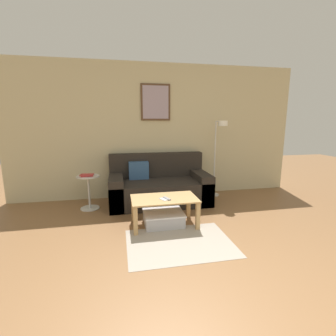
{
  "coord_description": "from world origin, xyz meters",
  "views": [
    {
      "loc": [
        -0.75,
        -1.15,
        1.5
      ],
      "look_at": [
        -0.1,
        2.06,
        0.85
      ],
      "focal_mm": 26.0,
      "sensor_mm": 36.0,
      "label": 1
    }
  ],
  "objects_px": {
    "floor_lamp": "(219,148)",
    "book_stack": "(87,175)",
    "remote_control": "(167,199)",
    "cell_phone": "(163,199)",
    "storage_bin": "(163,218)",
    "side_table": "(89,189)",
    "coffee_table": "(164,203)",
    "couch": "(159,187)"
  },
  "relations": [
    {
      "from": "floor_lamp",
      "to": "book_stack",
      "type": "bearing_deg",
      "value": -176.48
    },
    {
      "from": "remote_control",
      "to": "cell_phone",
      "type": "relative_size",
      "value": 1.07
    },
    {
      "from": "storage_bin",
      "to": "remote_control",
      "type": "bearing_deg",
      "value": -68.98
    },
    {
      "from": "floor_lamp",
      "to": "side_table",
      "type": "distance_m",
      "value": 2.46
    },
    {
      "from": "coffee_table",
      "to": "remote_control",
      "type": "distance_m",
      "value": 0.11
    },
    {
      "from": "storage_bin",
      "to": "cell_phone",
      "type": "xyz_separation_m",
      "value": [
        -0.02,
        -0.09,
        0.32
      ]
    },
    {
      "from": "book_stack",
      "to": "cell_phone",
      "type": "bearing_deg",
      "value": -40.59
    },
    {
      "from": "coffee_table",
      "to": "book_stack",
      "type": "height_order",
      "value": "book_stack"
    },
    {
      "from": "couch",
      "to": "storage_bin",
      "type": "height_order",
      "value": "couch"
    },
    {
      "from": "remote_control",
      "to": "coffee_table",
      "type": "bearing_deg",
      "value": 87.66
    },
    {
      "from": "couch",
      "to": "remote_control",
      "type": "height_order",
      "value": "couch"
    },
    {
      "from": "couch",
      "to": "storage_bin",
      "type": "bearing_deg",
      "value": -95.54
    },
    {
      "from": "storage_bin",
      "to": "side_table",
      "type": "height_order",
      "value": "side_table"
    },
    {
      "from": "coffee_table",
      "to": "storage_bin",
      "type": "xyz_separation_m",
      "value": [
        -0.01,
        0.02,
        -0.24
      ]
    },
    {
      "from": "couch",
      "to": "floor_lamp",
      "type": "height_order",
      "value": "floor_lamp"
    },
    {
      "from": "couch",
      "to": "floor_lamp",
      "type": "xyz_separation_m",
      "value": [
        1.15,
        0.02,
        0.69
      ]
    },
    {
      "from": "coffee_table",
      "to": "book_stack",
      "type": "bearing_deg",
      "value": 142.29
    },
    {
      "from": "couch",
      "to": "storage_bin",
      "type": "relative_size",
      "value": 3.1
    },
    {
      "from": "couch",
      "to": "floor_lamp",
      "type": "bearing_deg",
      "value": 0.93
    },
    {
      "from": "book_stack",
      "to": "remote_control",
      "type": "bearing_deg",
      "value": -39.17
    },
    {
      "from": "floor_lamp",
      "to": "cell_phone",
      "type": "relative_size",
      "value": 10.62
    },
    {
      "from": "couch",
      "to": "storage_bin",
      "type": "distance_m",
      "value": 1.02
    },
    {
      "from": "floor_lamp",
      "to": "side_table",
      "type": "height_order",
      "value": "floor_lamp"
    },
    {
      "from": "couch",
      "to": "cell_phone",
      "type": "distance_m",
      "value": 1.1
    },
    {
      "from": "storage_bin",
      "to": "cell_phone",
      "type": "distance_m",
      "value": 0.33
    },
    {
      "from": "side_table",
      "to": "cell_phone",
      "type": "distance_m",
      "value": 1.48
    },
    {
      "from": "couch",
      "to": "cell_phone",
      "type": "height_order",
      "value": "couch"
    },
    {
      "from": "floor_lamp",
      "to": "remote_control",
      "type": "distance_m",
      "value": 1.74
    },
    {
      "from": "cell_phone",
      "to": "side_table",
      "type": "bearing_deg",
      "value": 114.33
    },
    {
      "from": "storage_bin",
      "to": "floor_lamp",
      "type": "height_order",
      "value": "floor_lamp"
    },
    {
      "from": "coffee_table",
      "to": "storage_bin",
      "type": "height_order",
      "value": "coffee_table"
    },
    {
      "from": "floor_lamp",
      "to": "coffee_table",
      "type": "bearing_deg",
      "value": -140.23
    },
    {
      "from": "coffee_table",
      "to": "remote_control",
      "type": "height_order",
      "value": "remote_control"
    },
    {
      "from": "floor_lamp",
      "to": "remote_control",
      "type": "height_order",
      "value": "floor_lamp"
    },
    {
      "from": "remote_control",
      "to": "side_table",
      "type": "bearing_deg",
      "value": 117.26
    },
    {
      "from": "coffee_table",
      "to": "floor_lamp",
      "type": "distance_m",
      "value": 1.74
    },
    {
      "from": "remote_control",
      "to": "book_stack",
      "type": "bearing_deg",
      "value": 118.19
    },
    {
      "from": "cell_phone",
      "to": "floor_lamp",
      "type": "bearing_deg",
      "value": 17.04
    },
    {
      "from": "storage_bin",
      "to": "remote_control",
      "type": "relative_size",
      "value": 3.82
    },
    {
      "from": "storage_bin",
      "to": "remote_control",
      "type": "xyz_separation_m",
      "value": [
        0.03,
        -0.09,
        0.33
      ]
    },
    {
      "from": "couch",
      "to": "book_stack",
      "type": "relative_size",
      "value": 7.82
    },
    {
      "from": "coffee_table",
      "to": "side_table",
      "type": "xyz_separation_m",
      "value": [
        -1.13,
        0.91,
        0.01
      ]
    }
  ]
}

